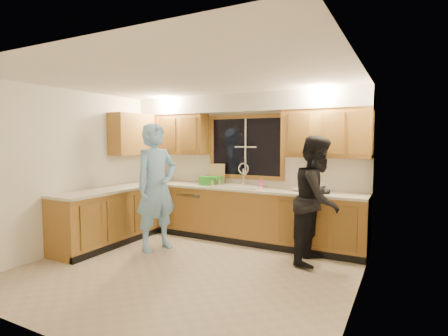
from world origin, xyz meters
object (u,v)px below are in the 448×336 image
at_px(knife_block, 161,176).
at_px(dish_crate, 211,181).
at_px(stove, 79,225).
at_px(sink, 239,190).
at_px(bowl, 298,189).
at_px(dishwasher, 197,212).
at_px(soap_bottle, 261,183).
at_px(man, 157,187).
at_px(woman, 317,200).

relative_size(knife_block, dish_crate, 0.61).
relative_size(stove, dish_crate, 2.72).
height_order(sink, bowl, sink).
xyz_separation_m(sink, dishwasher, (-0.85, -0.01, -0.45)).
bearing_deg(soap_bottle, stove, -139.63).
relative_size(dishwasher, knife_block, 4.07).
distance_m(man, knife_block, 1.43).
relative_size(dishwasher, man, 0.41).
bearing_deg(soap_bottle, woman, -27.40).
bearing_deg(woman, sink, 75.40).
height_order(sink, knife_block, sink).
bearing_deg(sink, man, -129.75).
relative_size(dishwasher, stove, 0.91).
bearing_deg(bowl, knife_block, 178.23).
distance_m(dishwasher, man, 1.22).
bearing_deg(woman, man, 108.42).
xyz_separation_m(dishwasher, woman, (2.31, -0.49, 0.48)).
bearing_deg(stove, bowl, 32.70).
bearing_deg(bowl, dish_crate, -179.73).
relative_size(dishwasher, bowl, 3.45).
bearing_deg(stove, man, 39.46).
relative_size(sink, soap_bottle, 5.10).
distance_m(knife_block, bowl, 2.77).
distance_m(sink, woman, 1.54).
distance_m(stove, woman, 3.54).
height_order(stove, man, man).
relative_size(man, woman, 1.11).
distance_m(dishwasher, stove, 2.04).
relative_size(dishwasher, dish_crate, 2.48).
bearing_deg(dishwasher, woman, -12.08).
relative_size(sink, knife_block, 4.27).
xyz_separation_m(dishwasher, bowl, (1.89, 0.01, 0.54)).
height_order(man, knife_block, man).
bearing_deg(man, stove, 146.02).
distance_m(woman, knife_block, 3.24).
bearing_deg(dish_crate, dishwasher, -179.28).
height_order(sink, soap_bottle, sink).
bearing_deg(bowl, woman, -50.28).
bearing_deg(dishwasher, man, -92.90).
bearing_deg(stove, woman, 22.01).
bearing_deg(woman, stove, 116.64).
distance_m(man, soap_bottle, 1.72).
distance_m(stove, soap_bottle, 2.93).
relative_size(dish_crate, bowl, 1.39).
height_order(man, woman, man).
bearing_deg(sink, soap_bottle, 6.03).
height_order(stove, bowl, bowl).
height_order(dish_crate, bowl, dish_crate).
xyz_separation_m(stove, bowl, (2.84, 1.82, 0.50)).
xyz_separation_m(man, bowl, (1.94, 1.08, -0.04)).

